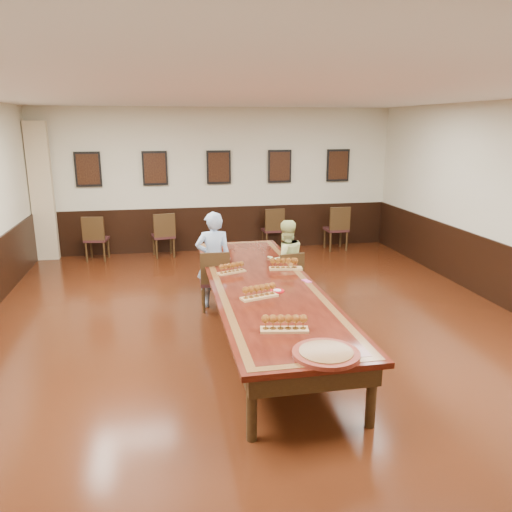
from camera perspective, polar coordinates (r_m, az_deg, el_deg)
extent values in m
cube|color=black|center=(7.02, 0.78, -9.04)|extent=(8.00, 10.00, 0.02)
cube|color=white|center=(6.43, 0.88, 18.23)|extent=(8.00, 10.00, 0.02)
cube|color=beige|center=(11.43, -4.30, 8.62)|extent=(8.00, 0.02, 3.20)
imported|color=#5088C9|center=(7.86, -4.86, -0.44)|extent=(0.57, 0.39, 1.53)
imported|color=#D6E28D|center=(8.11, 3.39, -0.58)|extent=(0.74, 0.62, 1.35)
cube|color=#E04A91|center=(6.85, 5.80, -2.87)|extent=(0.11, 0.16, 0.01)
cube|color=tan|center=(11.45, -23.27, 6.72)|extent=(0.45, 0.18, 2.90)
cube|color=black|center=(11.57, -4.17, 3.18)|extent=(7.98, 0.04, 1.00)
cube|color=black|center=(6.75, 0.80, -3.36)|extent=(1.40, 5.00, 0.06)
cube|color=brown|center=(6.74, 0.80, -3.11)|extent=(1.28, 4.88, 0.00)
cube|color=black|center=(6.74, 0.80, -3.09)|extent=(1.10, 4.70, 0.00)
cube|color=black|center=(6.80, 0.79, -4.56)|extent=(1.25, 4.85, 0.18)
cylinder|color=black|center=(4.73, -0.51, -16.82)|extent=(0.10, 0.10, 0.69)
cylinder|color=black|center=(5.04, 13.06, -15.11)|extent=(0.10, 0.10, 0.69)
cylinder|color=black|center=(8.98, -5.82, -1.30)|extent=(0.10, 0.10, 0.69)
cylinder|color=black|center=(9.15, 1.43, -0.93)|extent=(0.10, 0.10, 0.69)
cube|color=black|center=(11.36, -18.65, 9.37)|extent=(0.54, 0.03, 0.74)
cube|color=black|center=(11.34, -18.66, 9.37)|extent=(0.46, 0.01, 0.64)
cube|color=black|center=(11.26, -11.48, 9.81)|extent=(0.54, 0.03, 0.74)
cube|color=black|center=(11.24, -11.48, 9.80)|extent=(0.46, 0.01, 0.64)
cube|color=black|center=(11.34, -4.28, 10.09)|extent=(0.54, 0.03, 0.74)
cube|color=black|center=(11.32, -4.27, 10.08)|extent=(0.46, 0.01, 0.64)
cube|color=black|center=(11.58, 2.72, 10.21)|extent=(0.54, 0.03, 0.74)
cube|color=black|center=(11.56, 2.74, 10.20)|extent=(0.46, 0.01, 0.64)
cube|color=black|center=(11.98, 9.35, 10.19)|extent=(0.54, 0.03, 0.74)
cube|color=black|center=(11.97, 9.38, 10.18)|extent=(0.46, 0.01, 0.64)
cube|color=#AD8048|center=(7.19, -2.81, -1.88)|extent=(0.44, 0.27, 0.03)
cube|color=#AD8048|center=(7.37, 3.41, -1.44)|extent=(0.50, 0.22, 0.03)
cube|color=#AD8048|center=(6.17, 0.37, -4.72)|extent=(0.50, 0.28, 0.03)
cube|color=#AD8048|center=(5.22, 3.26, -8.45)|extent=(0.52, 0.24, 0.03)
cylinder|color=#BA0C15|center=(6.41, 2.45, -4.02)|extent=(0.18, 0.18, 0.02)
cylinder|color=silver|center=(6.41, 2.45, -3.92)|extent=(0.10, 0.10, 0.01)
cylinder|color=#5B1A12|center=(4.75, 8.00, -11.01)|extent=(0.69, 0.69, 0.04)
cylinder|color=brown|center=(4.73, 8.01, -10.74)|extent=(0.55, 0.55, 0.01)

